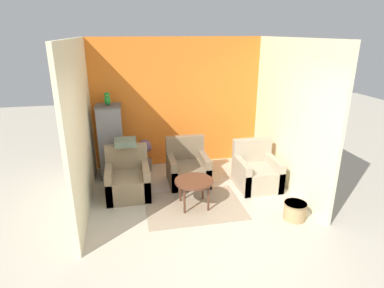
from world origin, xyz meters
name	(u,v)px	position (x,y,z in m)	size (l,w,h in m)	color
ground_plane	(213,241)	(0.00, 0.00, 0.00)	(20.00, 20.00, 0.00)	beige
wall_back_accent	(178,103)	(0.00, 3.06, 1.39)	(3.78, 0.06, 2.77)	orange
wall_left	(81,128)	(-1.86, 1.52, 1.39)	(0.06, 3.03, 2.77)	beige
wall_right	(290,116)	(1.86, 1.52, 1.39)	(0.06, 3.03, 2.77)	beige
area_rug	(194,206)	(-0.07, 1.02, 0.01)	(1.66, 1.22, 0.01)	gray
coffee_table	(194,183)	(-0.07, 1.02, 0.45)	(0.66, 0.66, 0.50)	#512D1E
armchair_left	(128,181)	(-1.17, 1.68, 0.28)	(0.77, 0.80, 0.88)	#8E7A5B
armchair_right	(256,173)	(1.28, 1.54, 0.28)	(0.77, 0.80, 0.88)	tan
armchair_middle	(188,169)	(0.01, 1.97, 0.28)	(0.77, 0.80, 0.88)	#7A664C
birdcage	(111,142)	(-1.46, 2.60, 0.75)	(0.51, 0.51, 1.50)	#555559
parrot	(107,99)	(-1.46, 2.60, 1.63)	(0.12, 0.22, 0.27)	#1E842D
potted_plant	(145,154)	(-0.78, 2.72, 0.38)	(0.30, 0.27, 0.70)	#66605B
wicker_basket	(295,210)	(1.44, 0.31, 0.15)	(0.37, 0.37, 0.29)	tan
throw_pillow	(125,142)	(-1.17, 1.97, 0.93)	(0.39, 0.39, 0.10)	slate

